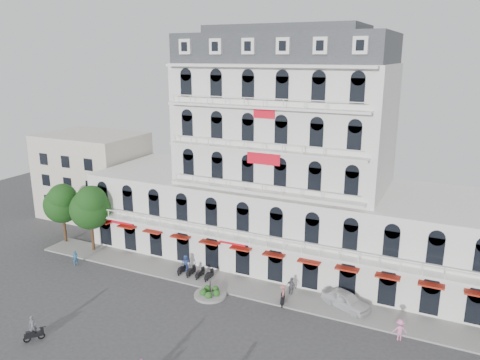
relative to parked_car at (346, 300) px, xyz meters
name	(u,v)px	position (x,y,z in m)	size (l,w,h in m)	color
ground	(207,336)	(-9.47, -9.50, -0.82)	(120.00, 120.00, 0.00)	#38383A
sidewalk	(251,288)	(-9.47, -0.50, -0.74)	(53.00, 4.00, 0.16)	gray
main_building	(284,174)	(-9.47, 8.50, 9.14)	(45.00, 15.00, 25.80)	silver
flank_building_west	(94,175)	(-39.47, 10.50, 5.18)	(14.00, 10.00, 12.00)	beige
traffic_island	(210,294)	(-12.47, -3.50, -0.56)	(3.20, 3.20, 1.60)	gray
parked_scooter_row	(196,277)	(-15.82, -0.70, -0.82)	(4.40, 1.80, 1.10)	black
tree_west_outer	(62,202)	(-35.41, 0.48, 4.53)	(4.50, 4.48, 7.76)	#382314
tree_west_inner	(90,206)	(-30.41, -0.02, 4.87)	(4.76, 4.76, 8.25)	#382314
parked_car	(346,300)	(0.00, 0.00, 0.00)	(1.93, 4.80, 1.64)	silver
rider_west	(33,329)	(-21.99, -16.25, 0.22)	(1.20, 1.42, 2.27)	black
rider_center	(283,294)	(-5.52, -1.93, 0.23)	(0.84, 1.67, 2.02)	black
pedestrian_left	(186,264)	(-17.44, 0.00, 0.15)	(0.94, 0.61, 1.93)	navy
pedestrian_mid	(291,287)	(-5.34, 0.00, 0.13)	(1.11, 0.46, 1.90)	slate
pedestrian_right	(400,330)	(5.20, -3.13, 0.12)	(1.22, 0.70, 1.88)	pink
pedestrian_far	(76,258)	(-29.47, -3.93, 0.03)	(0.62, 0.40, 1.69)	#2B5881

